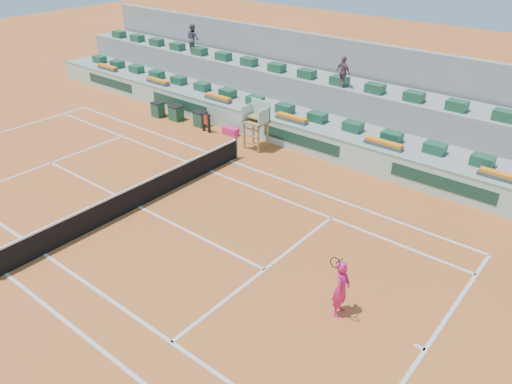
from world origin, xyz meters
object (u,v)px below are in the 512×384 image
drink_cooler_a (200,119)px  tennis_player (341,288)px  player_bag (231,131)px  umpire_chair (257,118)px

drink_cooler_a → tennis_player: size_ratio=0.37×
player_bag → drink_cooler_a: (-2.12, -0.10, 0.22)m
umpire_chair → drink_cooler_a: size_ratio=2.86×
player_bag → tennis_player: tennis_player is taller
player_bag → tennis_player: 14.05m
umpire_chair → tennis_player: size_ratio=1.05×
drink_cooler_a → tennis_player: (13.58, -8.00, 0.49)m
player_bag → tennis_player: (11.46, -8.10, 0.71)m
drink_cooler_a → tennis_player: tennis_player is taller
player_bag → umpire_chair: size_ratio=0.38×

